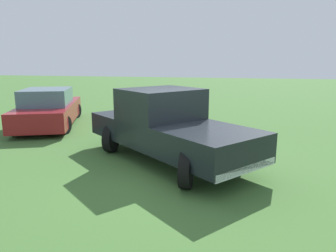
% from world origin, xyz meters
% --- Properties ---
extents(ground_plane, '(80.00, 80.00, 0.00)m').
position_xyz_m(ground_plane, '(0.00, 0.00, 0.00)').
color(ground_plane, '#3D662D').
extents(pickup_truck, '(4.56, 5.01, 1.81)m').
position_xyz_m(pickup_truck, '(0.73, 0.51, 0.94)').
color(pickup_truck, black).
rests_on(pickup_truck, ground_plane).
extents(sedan_near, '(5.12, 3.53, 1.46)m').
position_xyz_m(sedan_near, '(3.78, 5.88, 0.67)').
color(sedan_near, black).
rests_on(sedan_near, ground_plane).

